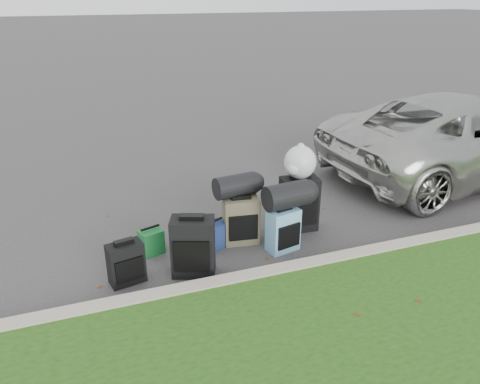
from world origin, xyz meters
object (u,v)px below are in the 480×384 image
object	(u,v)px
suitcase_small_black	(126,263)
suitcase_olive	(241,220)
suv	(466,136)
suitcase_teal	(283,230)
tote_green	(151,242)
suitcase_large_black_left	(193,247)
suitcase_large_black_right	(299,204)
tote_navy	(214,235)

from	to	relation	value
suitcase_small_black	suitcase_olive	bearing A→B (deg)	3.90
suv	suitcase_teal	size ratio (longest dim) A/B	9.17
tote_green	suitcase_large_black_left	bearing A→B (deg)	-75.83
suitcase_large_black_left	suitcase_teal	size ratio (longest dim) A/B	1.26
suitcase_large_black_right	tote_navy	distance (m)	1.20
suitcase_olive	tote_green	distance (m)	1.11
tote_navy	suitcase_large_black_left	bearing A→B (deg)	-150.96
suitcase_large_black_right	tote_navy	bearing A→B (deg)	-169.25
tote_navy	suv	bearing A→B (deg)	-11.31
suv	suitcase_olive	size ratio (longest dim) A/B	8.30
suitcase_olive	suitcase_small_black	bearing A→B (deg)	-155.71
suv	tote_navy	distance (m)	4.79
suitcase_small_black	tote_green	xyz separation A→B (m)	(0.35, 0.53, -0.08)
suv	suitcase_large_black_left	distance (m)	5.25
suitcase_large_black_right	tote_green	xyz separation A→B (m)	(-1.92, 0.04, -0.21)
tote_green	suv	bearing A→B (deg)	-8.20
suitcase_small_black	suitcase_large_black_right	world-z (taller)	suitcase_large_black_right
suitcase_large_black_right	suitcase_olive	bearing A→B (deg)	-168.34
suv	suitcase_teal	bearing A→B (deg)	104.97
suitcase_teal	suitcase_large_black_right	xyz separation A→B (m)	(0.42, 0.43, 0.09)
suitcase_teal	tote_green	xyz separation A→B (m)	(-1.50, 0.48, -0.12)
tote_green	suitcase_olive	bearing A→B (deg)	-22.65
suitcase_olive	suitcase_teal	xyz separation A→B (m)	(0.40, -0.36, -0.03)
suitcase_small_black	tote_green	distance (m)	0.64
suv	suitcase_teal	xyz separation A→B (m)	(-3.91, -1.29, -0.41)
suitcase_large_black_left	suitcase_small_black	bearing A→B (deg)	-165.69
suv	suitcase_small_black	xyz separation A→B (m)	(-5.76, -1.34, -0.44)
suitcase_small_black	suitcase_large_black_right	size ratio (longest dim) A/B	0.65
tote_navy	suitcase_small_black	bearing A→B (deg)	177.42
tote_green	tote_navy	size ratio (longest dim) A/B	0.94
suv	suitcase_large_black_right	distance (m)	3.60
suitcase_small_black	suitcase_large_black_right	bearing A→B (deg)	0.07
suitcase_olive	suitcase_large_black_right	bearing A→B (deg)	13.46
suv	suitcase_large_black_right	xyz separation A→B (m)	(-3.49, -0.85, -0.32)
suitcase_large_black_left	suitcase_large_black_right	bearing A→B (deg)	40.40
suitcase_teal	tote_navy	size ratio (longest dim) A/B	1.71
suv	suitcase_olive	world-z (taller)	suv
suitcase_large_black_left	suitcase_large_black_right	xyz separation A→B (m)	(1.56, 0.56, 0.02)
suitcase_large_black_left	suitcase_teal	xyz separation A→B (m)	(1.13, 0.13, -0.07)
suitcase_teal	tote_green	bearing A→B (deg)	150.44
suitcase_small_black	suitcase_teal	size ratio (longest dim) A/B	0.87
suitcase_large_black_right	suv	bearing A→B (deg)	20.37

